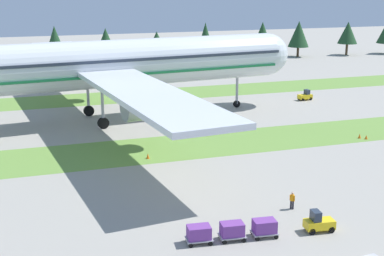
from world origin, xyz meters
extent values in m
cube|color=olive|center=(0.00, 36.88, 0.00)|extent=(320.00, 11.37, 0.01)
cube|color=olive|center=(0.00, 71.63, 0.00)|extent=(320.00, 11.37, 0.01)
cylinder|color=silver|center=(-7.19, 54.25, 9.01)|extent=(54.07, 13.08, 7.35)
sphere|color=silver|center=(19.45, 57.14, 9.01)|extent=(7.21, 7.21, 7.21)
cube|color=#19703D|center=(-7.19, 54.25, 7.72)|extent=(52.79, 13.08, 0.36)
cube|color=#283342|center=(-3.94, 54.61, 9.93)|extent=(47.58, 12.45, 0.44)
cube|color=silver|center=(-12.76, 75.43, 8.27)|extent=(12.31, 36.65, 0.66)
cylinder|color=#A3A3A8|center=(-10.92, 70.20, 5.85)|extent=(5.63, 4.58, 4.05)
cube|color=silver|center=(-8.10, 32.38, 8.27)|extent=(12.31, 36.65, 0.66)
cylinder|color=#A3A3A8|center=(-7.42, 37.88, 5.85)|extent=(5.63, 4.58, 4.05)
cylinder|color=#A3A3A8|center=(13.61, 56.50, 4.25)|extent=(0.44, 0.44, 7.31)
cylinder|color=black|center=(13.61, 56.50, 0.60)|extent=(1.24, 0.55, 1.20)
cylinder|color=#A3A3A8|center=(-11.90, 58.18, 4.38)|extent=(0.44, 0.44, 7.06)
cylinder|color=black|center=(-11.90, 58.18, 0.85)|extent=(1.75, 0.77, 1.70)
cylinder|color=#A3A3A8|center=(-10.95, 49.41, 4.38)|extent=(0.44, 0.44, 7.06)
cylinder|color=black|center=(-10.95, 49.41, 0.85)|extent=(1.75, 0.77, 1.70)
cube|color=yellow|center=(1.46, 8.63, 0.69)|extent=(2.72, 1.57, 0.77)
cube|color=#283342|center=(1.07, 8.67, 1.52)|extent=(0.81, 1.16, 0.90)
cylinder|color=black|center=(2.43, 9.08, 0.30)|extent=(0.62, 0.26, 0.60)
cylinder|color=black|center=(2.31, 7.99, 0.30)|extent=(0.62, 0.26, 0.60)
cylinder|color=black|center=(0.62, 9.27, 0.30)|extent=(0.62, 0.26, 0.60)
cylinder|color=black|center=(0.50, 8.18, 0.30)|extent=(0.62, 0.26, 0.60)
cube|color=#A3A3A8|center=(-3.61, 9.17, 0.40)|extent=(2.35, 1.72, 0.10)
cube|color=#70388E|center=(-3.61, 9.17, 1.00)|extent=(2.06, 1.52, 1.10)
cylinder|color=black|center=(-2.70, 9.77, 0.20)|extent=(0.41, 0.16, 0.40)
cylinder|color=black|center=(-2.85, 8.40, 0.20)|extent=(0.41, 0.16, 0.40)
cylinder|color=black|center=(-4.37, 9.95, 0.20)|extent=(0.41, 0.16, 0.40)
cylinder|color=black|center=(-4.51, 8.57, 0.20)|extent=(0.41, 0.16, 0.40)
cube|color=#A3A3A8|center=(-6.49, 9.48, 0.40)|extent=(2.35, 1.72, 0.10)
cube|color=#70388E|center=(-6.49, 9.48, 1.00)|extent=(2.06, 1.52, 1.10)
cylinder|color=black|center=(-5.59, 10.08, 0.20)|extent=(0.41, 0.16, 0.40)
cylinder|color=black|center=(-5.73, 8.70, 0.20)|extent=(0.41, 0.16, 0.40)
cylinder|color=black|center=(-7.25, 10.25, 0.20)|extent=(0.41, 0.16, 0.40)
cylinder|color=black|center=(-7.40, 8.88, 0.20)|extent=(0.41, 0.16, 0.40)
cube|color=#A3A3A8|center=(-9.38, 9.78, 0.40)|extent=(2.35, 1.72, 0.10)
cube|color=#70388E|center=(-9.38, 9.78, 1.00)|extent=(2.06, 1.52, 1.10)
cylinder|color=black|center=(-8.47, 10.38, 0.20)|extent=(0.41, 0.16, 0.40)
cylinder|color=black|center=(-8.62, 9.01, 0.20)|extent=(0.41, 0.16, 0.40)
cylinder|color=black|center=(-10.13, 10.56, 0.20)|extent=(0.41, 0.16, 0.40)
cylinder|color=black|center=(-10.28, 9.19, 0.20)|extent=(0.41, 0.16, 0.40)
cube|color=yellow|center=(27.98, 58.06, 0.69)|extent=(2.72, 1.57, 0.77)
cube|color=#283342|center=(28.37, 58.10, 1.52)|extent=(0.81, 1.16, 0.90)
cylinder|color=black|center=(27.13, 57.42, 0.30)|extent=(0.62, 0.26, 0.60)
cylinder|color=black|center=(27.01, 58.51, 0.30)|extent=(0.62, 0.26, 0.60)
cylinder|color=black|center=(28.94, 57.61, 0.30)|extent=(0.62, 0.26, 0.60)
cylinder|color=black|center=(28.82, 58.70, 0.30)|extent=(0.62, 0.26, 0.60)
cylinder|color=black|center=(1.47, 13.85, 0.42)|extent=(0.18, 0.18, 0.85)
cylinder|color=black|center=(1.59, 13.67, 0.42)|extent=(0.18, 0.18, 0.85)
cylinder|color=orange|center=(1.53, 13.76, 1.16)|extent=(0.36, 0.36, 0.62)
sphere|color=tan|center=(1.53, 13.76, 1.62)|extent=(0.24, 0.24, 0.24)
cylinder|color=orange|center=(1.40, 13.95, 1.13)|extent=(0.10, 0.10, 0.58)
cylinder|color=orange|center=(1.65, 13.57, 1.13)|extent=(0.10, 0.10, 0.58)
cone|color=orange|center=(23.10, 32.28, 0.30)|extent=(0.44, 0.44, 0.61)
cone|color=orange|center=(-8.04, 33.34, 0.33)|extent=(0.44, 0.44, 0.66)
cone|color=orange|center=(22.48, 32.97, 0.32)|extent=(0.44, 0.44, 0.63)
cylinder|color=#4C3823|center=(-12.46, 114.45, 1.81)|extent=(0.70, 0.70, 3.61)
cone|color=#1E4223|center=(-12.46, 114.45, 7.04)|extent=(4.77, 4.77, 6.86)
cylinder|color=#4C3823|center=(0.04, 111.37, 1.34)|extent=(0.70, 0.70, 2.68)
cone|color=#1E4223|center=(0.04, 111.37, 6.27)|extent=(5.59, 5.59, 7.17)
cylinder|color=#4C3823|center=(13.80, 112.30, 1.54)|extent=(0.70, 0.70, 3.08)
cone|color=#1E4223|center=(13.80, 112.30, 5.80)|extent=(5.07, 5.07, 5.45)
cylinder|color=#4C3823|center=(26.97, 110.64, 1.73)|extent=(0.70, 0.70, 3.45)
cone|color=#1E4223|center=(26.97, 110.64, 7.07)|extent=(4.16, 4.16, 7.24)
cylinder|color=#4C3823|center=(44.84, 112.59, 1.87)|extent=(0.70, 0.70, 3.74)
cone|color=#1E4223|center=(44.84, 112.59, 7.04)|extent=(4.99, 4.99, 6.61)
cylinder|color=#4C3823|center=(56.27, 112.37, 1.46)|extent=(0.70, 0.70, 2.93)
cone|color=#1E4223|center=(56.27, 112.37, 6.63)|extent=(6.03, 6.03, 7.39)
cylinder|color=#4C3823|center=(72.06, 111.34, 1.71)|extent=(0.70, 0.70, 3.43)
cone|color=#1E4223|center=(72.06, 111.34, 6.64)|extent=(5.78, 5.78, 6.42)
camera|label=1|loc=(-23.08, -30.05, 21.38)|focal=51.24mm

